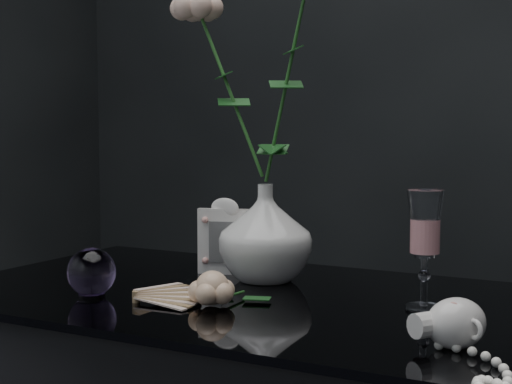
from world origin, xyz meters
The scene contains 8 objects.
vase centered at (-0.05, 0.15, 0.85)m, with size 0.16×0.16×0.17m, color white.
wine_glass centered at (0.25, 0.08, 0.85)m, with size 0.05×0.05×0.17m, color white, non-canonical shape.
picture_frame centered at (-0.14, 0.17, 0.83)m, with size 0.10×0.08×0.14m, color silver, non-canonical shape.
paperweight centered at (-0.23, -0.09, 0.80)m, with size 0.08×0.08×0.08m, color #9F78C4, non-canonical shape.
paper_fan centered at (-0.14, -0.09, 0.77)m, with size 0.20×0.15×0.02m, color beige, non-canonical shape.
loose_rose centered at (-0.03, -0.05, 0.79)m, with size 0.12×0.16×0.05m, color beige, non-canonical shape.
pearl_jar centered at (0.34, -0.10, 0.79)m, with size 0.22×0.23×0.06m, color white, non-canonical shape.
roses centered at (-0.06, 0.15, 1.14)m, with size 0.31×0.12×0.46m.
Camera 1 is at (0.57, -1.03, 1.03)m, focal length 55.00 mm.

